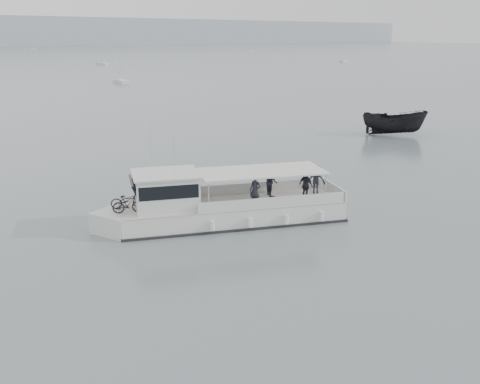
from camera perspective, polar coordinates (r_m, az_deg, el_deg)
ground at (r=32.00m, az=-5.30°, el=-1.64°), size 1400.00×1400.00×0.00m
tour_boat at (r=28.95m, az=-3.08°, el=-1.58°), size 13.30×7.86×5.76m
dark_motorboat at (r=57.43m, az=16.15°, el=7.11°), size 6.43×6.25×2.52m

